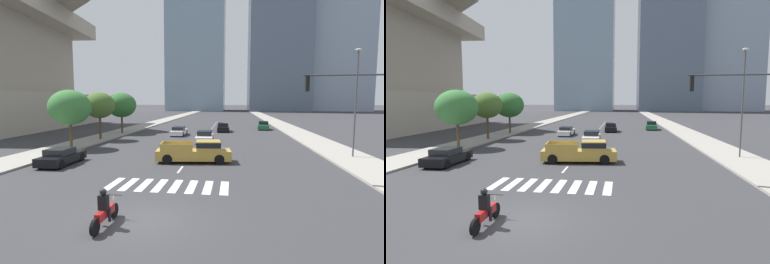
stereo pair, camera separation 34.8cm
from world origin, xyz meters
TOP-DOWN VIEW (x-y plane):
  - ground_plane at (0.00, 0.00)m, footprint 800.00×800.00m
  - sidewalk_east at (13.16, 30.00)m, footprint 4.00×260.00m
  - sidewalk_west at (-13.16, 30.00)m, footprint 4.00×260.00m
  - crosswalk_near at (0.00, 4.91)m, footprint 6.75×2.59m
  - lane_divider_center at (0.00, 32.91)m, footprint 0.14×50.00m
  - motorcycle_lead at (-1.17, -0.69)m, footprint 0.70×2.25m
  - pickup_truck at (0.86, 11.60)m, footprint 5.89×2.53m
  - sedan_white_0 at (0.39, 22.89)m, footprint 2.02×4.83m
  - sedan_white_1 at (-3.82, 29.43)m, footprint 1.79×4.77m
  - sedan_green_2 at (8.71, 39.87)m, footprint 2.04×4.56m
  - sedan_black_3 at (-9.08, 9.35)m, footprint 1.84×4.30m
  - sedan_black_4 at (2.09, 35.50)m, footprint 1.98×4.42m
  - traffic_signal_near at (10.53, 6.80)m, footprint 5.10×0.28m
  - street_lamp_east at (13.46, 14.88)m, footprint 0.50×0.24m
  - street_tree_nearest at (-12.36, 16.42)m, footprint 4.07×4.07m
  - street_tree_second at (-12.36, 23.03)m, footprint 3.67×3.67m
  - street_tree_third at (-12.36, 30.20)m, footprint 4.19×4.19m

SIDE VIEW (x-z plane):
  - ground_plane at x=0.00m, z-range 0.00..0.00m
  - lane_divider_center at x=0.00m, z-range 0.00..0.01m
  - crosswalk_near at x=0.00m, z-range 0.00..0.01m
  - sidewalk_east at x=13.16m, z-range 0.00..0.15m
  - sidewalk_west at x=-13.16m, z-range 0.00..0.15m
  - sedan_white_1 at x=-3.82m, z-range -0.04..1.17m
  - sedan_black_3 at x=-9.08m, z-range -0.04..1.20m
  - motorcycle_lead at x=-1.17m, z-range -0.16..1.33m
  - sedan_white_0 at x=0.39m, z-range -0.05..1.27m
  - sedan_black_4 at x=2.09m, z-range -0.06..1.31m
  - sedan_green_2 at x=8.71m, z-range -0.06..1.32m
  - pickup_truck at x=0.86m, z-range -0.02..1.65m
  - street_tree_nearest at x=-12.36m, z-range 1.26..6.96m
  - street_tree_third at x=-12.36m, z-range 1.27..7.09m
  - street_tree_second at x=-12.36m, z-range 1.40..7.05m
  - traffic_signal_near at x=10.53m, z-range 1.34..7.75m
  - street_lamp_east at x=13.46m, z-range 0.76..9.53m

